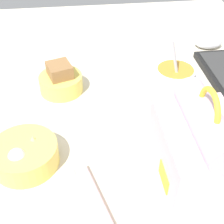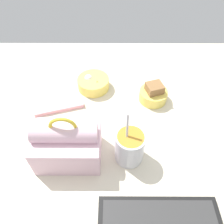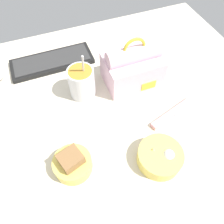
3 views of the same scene
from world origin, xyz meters
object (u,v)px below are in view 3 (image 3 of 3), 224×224
at_px(soup_cup, 83,82).
at_px(chopstick_case, 173,113).
at_px(lunch_bag, 132,67).
at_px(bento_bowl_sandwich, 73,163).
at_px(keyboard, 52,61).
at_px(bento_bowl_snacks, 160,156).

distance_m(soup_cup, chopstick_case, 0.33).
bearing_deg(chopstick_case, lunch_bag, 109.05).
bearing_deg(soup_cup, bento_bowl_sandwich, -113.43).
distance_m(lunch_bag, soup_cup, 0.19).
bearing_deg(keyboard, soup_cup, -68.97).
xyz_separation_m(lunch_bag, bento_bowl_sandwich, (-0.30, -0.26, -0.04)).
xyz_separation_m(soup_cup, bento_bowl_snacks, (0.13, -0.34, -0.03)).
distance_m(soup_cup, bento_bowl_sandwich, 0.29).
bearing_deg(soup_cup, lunch_bag, -1.03).
xyz_separation_m(lunch_bag, soup_cup, (-0.19, 0.00, -0.01)).
distance_m(keyboard, bento_bowl_snacks, 0.58).
distance_m(bento_bowl_sandwich, bento_bowl_snacks, 0.26).
bearing_deg(chopstick_case, bento_bowl_snacks, -133.62).
bearing_deg(lunch_bag, bento_bowl_sandwich, -139.20).
xyz_separation_m(lunch_bag, bento_bowl_snacks, (-0.06, -0.33, -0.04)).
height_order(keyboard, soup_cup, soup_cup).
bearing_deg(keyboard, bento_bowl_snacks, -68.80).
relative_size(keyboard, lunch_bag, 1.63).
height_order(soup_cup, bento_bowl_sandwich, soup_cup).
height_order(soup_cup, chopstick_case, soup_cup).
bearing_deg(bento_bowl_snacks, bento_bowl_sandwich, 163.98).
relative_size(bento_bowl_snacks, chopstick_case, 0.70).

